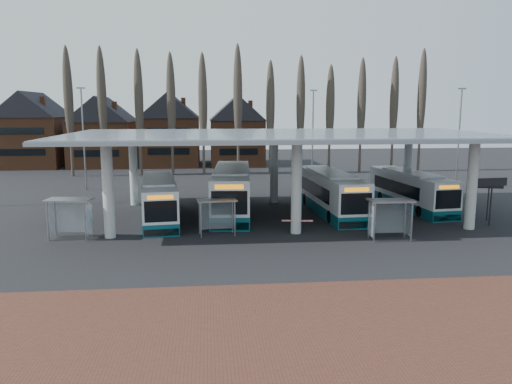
{
  "coord_description": "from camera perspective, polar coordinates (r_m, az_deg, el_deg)",
  "views": [
    {
      "loc": [
        -5.71,
        -29.16,
        8.16
      ],
      "look_at": [
        -2.21,
        7.0,
        2.03
      ],
      "focal_mm": 35.0,
      "sensor_mm": 36.0,
      "label": 1
    }
  ],
  "objects": [
    {
      "name": "townhouse_row",
      "position": [
        73.88,
        -13.45,
        7.59
      ],
      "size": [
        36.8,
        10.3,
        12.25
      ],
      "color": "brown",
      "rests_on": "ground"
    },
    {
      "name": "bus_3",
      "position": [
        43.09,
        17.19,
        0.15
      ],
      "size": [
        3.48,
        11.08,
        3.03
      ],
      "rotation": [
        0.0,
        0.0,
        0.11
      ],
      "color": "white",
      "rests_on": "ground"
    },
    {
      "name": "shelter_0",
      "position": [
        33.47,
        -20.45,
        -1.88
      ],
      "size": [
        2.93,
        1.75,
        2.56
      ],
      "rotation": [
        0.0,
        0.0,
        -0.14
      ],
      "color": "gray",
      "rests_on": "ground"
    },
    {
      "name": "ground",
      "position": [
        30.82,
        5.39,
        -5.83
      ],
      "size": [
        140.0,
        140.0,
        0.0
      ],
      "primitive_type": "plane",
      "color": "black",
      "rests_on": "ground"
    },
    {
      "name": "poplar_row",
      "position": [
        62.43,
        -0.28,
        10.13
      ],
      "size": [
        45.1,
        1.1,
        14.5
      ],
      "color": "#473D33",
      "rests_on": "ground"
    },
    {
      "name": "bus_2",
      "position": [
        39.76,
        8.49,
        -0.14
      ],
      "size": [
        3.14,
        11.78,
        3.24
      ],
      "rotation": [
        0.0,
        0.0,
        0.06
      ],
      "color": "white",
      "rests_on": "ground"
    },
    {
      "name": "info_sign_1",
      "position": [
        39.9,
        25.09,
        0.41
      ],
      "size": [
        1.9,
        0.66,
        2.9
      ],
      "rotation": [
        0.0,
        0.0,
        -0.29
      ],
      "color": "black",
      "rests_on": "ground"
    },
    {
      "name": "bus_1",
      "position": [
        39.43,
        -2.79,
        0.1
      ],
      "size": [
        3.66,
        12.99,
        3.56
      ],
      "rotation": [
        0.0,
        0.0,
        -0.07
      ],
      "color": "white",
      "rests_on": "ground"
    },
    {
      "name": "info_sign_0",
      "position": [
        38.32,
        25.38,
        0.65
      ],
      "size": [
        2.27,
        0.42,
        3.38
      ],
      "rotation": [
        0.0,
        0.0,
        0.13
      ],
      "color": "black",
      "rests_on": "ground"
    },
    {
      "name": "barrier",
      "position": [
        32.9,
        4.7,
        -3.4
      ],
      "size": [
        2.04,
        0.69,
        1.02
      ],
      "rotation": [
        0.0,
        0.0,
        -0.14
      ],
      "color": "black",
      "rests_on": "ground"
    },
    {
      "name": "bus_0",
      "position": [
        37.65,
        -11.01,
        -0.89
      ],
      "size": [
        3.57,
        11.2,
        3.06
      ],
      "rotation": [
        0.0,
        0.0,
        0.11
      ],
      "color": "white",
      "rests_on": "ground"
    },
    {
      "name": "lamp_post_a",
      "position": [
        52.69,
        -19.11,
        5.97
      ],
      "size": [
        0.8,
        0.16,
        10.17
      ],
      "color": "slate",
      "rests_on": "ground"
    },
    {
      "name": "lamp_post_b",
      "position": [
        56.46,
        6.5,
        6.64
      ],
      "size": [
        0.8,
        0.16,
        10.17
      ],
      "color": "slate",
      "rests_on": "ground"
    },
    {
      "name": "brick_strip",
      "position": [
        19.84,
        12.15,
        -14.89
      ],
      "size": [
        70.0,
        10.0,
        0.03
      ],
      "primitive_type": "cube",
      "color": "#562F22",
      "rests_on": "ground"
    },
    {
      "name": "shelter_2",
      "position": [
        32.25,
        15.03,
        -2.04
      ],
      "size": [
        2.76,
        1.4,
        2.55
      ],
      "rotation": [
        0.0,
        0.0,
        -0.01
      ],
      "color": "gray",
      "rests_on": "ground"
    },
    {
      "name": "shelter_1",
      "position": [
        32.43,
        -4.52,
        -1.93
      ],
      "size": [
        2.65,
        1.52,
        2.35
      ],
      "rotation": [
        0.0,
        0.0,
        0.1
      ],
      "color": "gray",
      "rests_on": "ground"
    },
    {
      "name": "lamp_post_c",
      "position": [
        55.55,
        22.18,
        5.95
      ],
      "size": [
        0.8,
        0.16,
        10.17
      ],
      "color": "slate",
      "rests_on": "ground"
    },
    {
      "name": "station_canopy",
      "position": [
        37.68,
        3.22,
        5.79
      ],
      "size": [
        32.0,
        16.0,
        6.34
      ],
      "color": "silver",
      "rests_on": "ground"
    }
  ]
}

